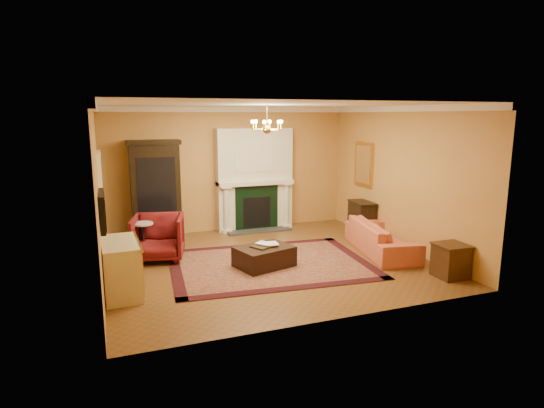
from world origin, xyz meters
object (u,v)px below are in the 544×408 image
wingback_armchair (158,235)px  pedestal_table (143,238)px  commode (121,268)px  console_table (361,219)px  end_table (451,261)px  leather_ottoman (264,256)px  coral_sofa (381,232)px  china_cabinet (156,192)px

wingback_armchair → pedestal_table: wingback_armchair is taller
commode → console_table: size_ratio=1.48×
wingback_armchair → end_table: (4.69, -2.82, -0.20)m
console_table → leather_ottoman: bearing=-149.4°
coral_sofa → end_table: 1.71m
coral_sofa → leather_ottoman: 2.59m
china_cabinet → coral_sofa: bearing=-31.6°
commode → wingback_armchair: bearing=62.7°
leather_ottoman → china_cabinet: bearing=104.3°
coral_sofa → wingback_armchair: bearing=86.7°
end_table → console_table: console_table is taller
wingback_armchair → coral_sofa: wingback_armchair is taller
wingback_armchair → console_table: (4.75, 0.24, -0.10)m
commode → end_table: bearing=-14.5°
console_table → coral_sofa: bearing=-99.6°
pedestal_table → console_table: size_ratio=0.96×
pedestal_table → console_table: console_table is taller
commode → leather_ottoman: bearing=7.8°
coral_sofa → end_table: coral_sofa is taller
wingback_armchair → commode: size_ratio=0.85×
pedestal_table → console_table: (5.03, 0.15, -0.04)m
pedestal_table → leather_ottoman: pedestal_table is taller
end_table → console_table: (0.06, 3.06, 0.10)m
wingback_armchair → end_table: wingback_armchair is taller
console_table → leather_ottoman: (-2.95, -1.39, -0.18)m
pedestal_table → leather_ottoman: (2.08, -1.25, -0.23)m
coral_sofa → end_table: size_ratio=3.82×
console_table → china_cabinet: bearing=168.5°
wingback_armchair → china_cabinet: bearing=97.8°
wingback_armchair → coral_sofa: (4.38, -1.14, -0.06)m
china_cabinet → leather_ottoman: (1.64, -2.78, -0.88)m
pedestal_table → coral_sofa: coral_sofa is taller
coral_sofa → leather_ottoman: (-2.58, -0.01, -0.22)m
console_table → leather_ottoman: console_table is taller
china_cabinet → commode: (-0.93, -3.21, -0.65)m
china_cabinet → wingback_armchair: size_ratio=2.21×
pedestal_table → commode: commode is taller
wingback_armchair → pedestal_table: bearing=175.8°
china_cabinet → console_table: size_ratio=2.79×
pedestal_table → console_table: bearing=1.7°
wingback_armchair → end_table: size_ratio=1.71×
china_cabinet → coral_sofa: size_ratio=0.99×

